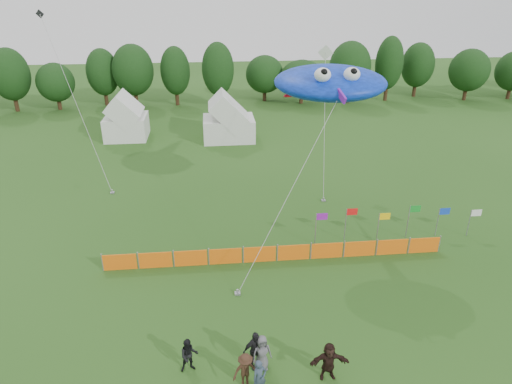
{
  "coord_description": "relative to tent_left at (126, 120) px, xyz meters",
  "views": [
    {
      "loc": [
        -2.14,
        -15.0,
        15.04
      ],
      "look_at": [
        0.0,
        6.0,
        5.2
      ],
      "focal_mm": 32.0,
      "sensor_mm": 36.0,
      "label": 1
    }
  ],
  "objects": [
    {
      "name": "spectator_c",
      "position": [
        9.71,
        -33.49,
        -1.08
      ],
      "size": [
        1.19,
        0.85,
        1.66
      ],
      "primitive_type": "imported",
      "rotation": [
        0.0,
        0.0,
        0.24
      ],
      "color": "#382216",
      "rests_on": "ground"
    },
    {
      "name": "treeline",
      "position": [
        12.51,
        12.96,
        2.28
      ],
      "size": [
        104.57,
        8.78,
        8.36
      ],
      "color": "#382314",
      "rests_on": "ground"
    },
    {
      "name": "tent_right",
      "position": [
        10.56,
        -1.6,
        -0.03
      ],
      "size": [
        5.27,
        4.21,
        3.72
      ],
      "color": "silver",
      "rests_on": "ground"
    },
    {
      "name": "spectator_d",
      "position": [
        10.2,
        -32.5,
        -0.98
      ],
      "size": [
        1.17,
        0.75,
        1.85
      ],
      "primitive_type": "imported",
      "rotation": [
        0.0,
        0.0,
        0.3
      ],
      "color": "black",
      "rests_on": "ground"
    },
    {
      "name": "stingray_kite",
      "position": [
        15.6,
        -21.09,
        7.85
      ],
      "size": [
        9.66,
        14.56,
        10.92
      ],
      "color": "#103EF0",
      "rests_on": "ground"
    },
    {
      "name": "tent_left",
      "position": [
        0.0,
        0.0,
        0.0
      ],
      "size": [
        4.27,
        4.27,
        3.77
      ],
      "color": "white",
      "rests_on": "ground"
    },
    {
      "name": "flag_row",
      "position": [
        19.98,
        -22.8,
        -0.49
      ],
      "size": [
        10.73,
        0.47,
        2.27
      ],
      "color": "gray",
      "rests_on": "ground"
    },
    {
      "name": "spectator_b",
      "position": [
        7.44,
        -32.39,
        -1.1
      ],
      "size": [
        0.86,
        0.72,
        1.6
      ],
      "primitive_type": "imported",
      "rotation": [
        0.0,
        0.0,
        0.16
      ],
      "color": "black",
      "rests_on": "ground"
    },
    {
      "name": "barrier_fence",
      "position": [
        12.26,
        -24.54,
        -1.4
      ],
      "size": [
        19.9,
        0.06,
        1.0
      ],
      "color": "orange",
      "rests_on": "ground"
    },
    {
      "name": "ground",
      "position": [
        10.9,
        -31.97,
        -1.9
      ],
      "size": [
        160.0,
        160.0,
        0.0
      ],
      "primitive_type": "plane",
      "color": "#234C16",
      "rests_on": "ground"
    },
    {
      "name": "small_kite_dark",
      "position": [
        -2.71,
        -7.79,
        4.84
      ],
      "size": [
        7.16,
        11.59,
        12.74
      ],
      "color": "black",
      "rests_on": "ground"
    },
    {
      "name": "spectator_f",
      "position": [
        13.14,
        -33.36,
        -1.03
      ],
      "size": [
        1.63,
        0.52,
        1.75
      ],
      "primitive_type": "imported",
      "rotation": [
        0.0,
        0.0,
        0.0
      ],
      "color": "black",
      "rests_on": "ground"
    },
    {
      "name": "spectator_a",
      "position": [
        10.24,
        -33.86,
        -1.1
      ],
      "size": [
        0.69,
        0.57,
        1.61
      ],
      "primitive_type": "imported",
      "rotation": [
        0.0,
        0.0,
        0.37
      ],
      "color": "#314052",
      "rests_on": "ground"
    },
    {
      "name": "spectator_e",
      "position": [
        10.47,
        -32.61,
        -1.05
      ],
      "size": [
        0.94,
        0.72,
        1.7
      ],
      "primitive_type": "imported",
      "rotation": [
        0.0,
        0.0,
        0.24
      ],
      "color": "#57565C",
      "rests_on": "ground"
    },
    {
      "name": "small_kite_white",
      "position": [
        17.64,
        -12.51,
        5.21
      ],
      "size": [
        1.78,
        6.51,
        10.5
      ],
      "color": "white",
      "rests_on": "ground"
    }
  ]
}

